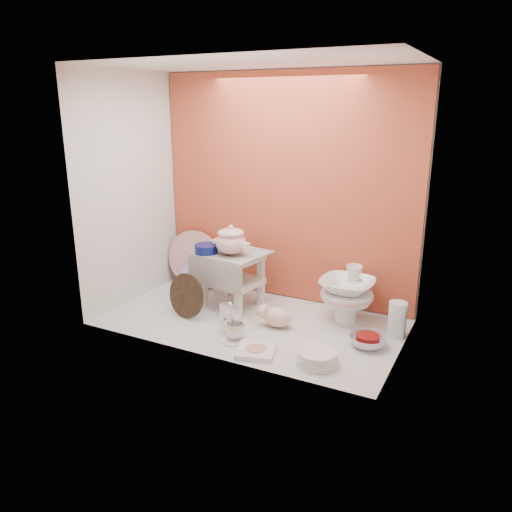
{
  "coord_description": "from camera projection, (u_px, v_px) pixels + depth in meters",
  "views": [
    {
      "loc": [
        1.32,
        -2.51,
        1.28
      ],
      "look_at": [
        0.02,
        0.02,
        0.42
      ],
      "focal_mm": 34.97,
      "sensor_mm": 36.0,
      "label": 1
    }
  ],
  "objects": [
    {
      "name": "teacup_saucer",
      "position": [
        235.0,
        339.0,
        2.83
      ],
      "size": [
        0.22,
        0.22,
        0.01
      ],
      "primitive_type": "cylinder",
      "rotation": [
        0.0,
        0.0,
        -0.28
      ],
      "color": "white",
      "rests_on": "ground"
    },
    {
      "name": "gold_rim_teacup",
      "position": [
        235.0,
        331.0,
        2.82
      ],
      "size": [
        0.13,
        0.13,
        0.09
      ],
      "primitive_type": "imported",
      "rotation": [
        0.0,
        0.0,
        0.17
      ],
      "color": "white",
      "rests_on": "teacup_saucer"
    },
    {
      "name": "niche_shell",
      "position": [
        265.0,
        167.0,
        2.96
      ],
      "size": [
        1.86,
        1.03,
        1.53
      ],
      "color": "#C13730",
      "rests_on": "ground"
    },
    {
      "name": "ground",
      "position": [
        252.0,
        321.0,
        3.08
      ],
      "size": [
        1.8,
        1.8,
        0.0
      ],
      "primitive_type": "plane",
      "color": "silver",
      "rests_on": "ground"
    },
    {
      "name": "lattice_dish",
      "position": [
        256.0,
        351.0,
        2.68
      ],
      "size": [
        0.25,
        0.25,
        0.03
      ],
      "primitive_type": "cube",
      "rotation": [
        0.0,
        0.0,
        0.31
      ],
      "color": "white",
      "rests_on": "ground"
    },
    {
      "name": "dinner_plate_stack",
      "position": [
        317.0,
        357.0,
        2.56
      ],
      "size": [
        0.23,
        0.23,
        0.07
      ],
      "primitive_type": "cylinder",
      "rotation": [
        0.0,
        0.0,
        -0.03
      ],
      "color": "white",
      "rests_on": "ground"
    },
    {
      "name": "plush_pig",
      "position": [
        278.0,
        317.0,
        2.98
      ],
      "size": [
        0.24,
        0.18,
        0.13
      ],
      "primitive_type": "ellipsoid",
      "rotation": [
        0.0,
        0.0,
        -0.13
      ],
      "color": "beige",
      "rests_on": "ground"
    },
    {
      "name": "step_stool",
      "position": [
        232.0,
        279.0,
        3.28
      ],
      "size": [
        0.48,
        0.43,
        0.37
      ],
      "primitive_type": null,
      "rotation": [
        0.0,
        0.0,
        -0.16
      ],
      "color": "silver",
      "rests_on": "ground"
    },
    {
      "name": "mantel_clock",
      "position": [
        230.0,
        319.0,
        2.87
      ],
      "size": [
        0.15,
        0.1,
        0.2
      ],
      "primitive_type": "cube",
      "rotation": [
        0.0,
        0.0,
        -0.37
      ],
      "color": "silver",
      "rests_on": "ground"
    },
    {
      "name": "porcelain_tower",
      "position": [
        347.0,
        293.0,
        3.03
      ],
      "size": [
        0.43,
        0.43,
        0.37
      ],
      "primitive_type": null,
      "rotation": [
        0.0,
        0.0,
        -0.43
      ],
      "color": "white",
      "rests_on": "ground"
    },
    {
      "name": "lacquer_tray",
      "position": [
        186.0,
        296.0,
        3.11
      ],
      "size": [
        0.29,
        0.11,
        0.28
      ],
      "primitive_type": null,
      "rotation": [
        0.0,
        0.0,
        -0.17
      ],
      "color": "black",
      "rests_on": "ground"
    },
    {
      "name": "blue_white_vase",
      "position": [
        198.0,
        270.0,
        3.61
      ],
      "size": [
        0.29,
        0.29,
        0.27
      ],
      "primitive_type": "imported",
      "rotation": [
        0.0,
        0.0,
        0.13
      ],
      "color": "white",
      "rests_on": "ground"
    },
    {
      "name": "crystal_bowl",
      "position": [
        368.0,
        341.0,
        2.75
      ],
      "size": [
        0.27,
        0.27,
        0.06
      ],
      "primitive_type": "imported",
      "rotation": [
        0.0,
        0.0,
        -0.4
      ],
      "color": "silver",
      "rests_on": "ground"
    },
    {
      "name": "cobalt_bowl",
      "position": [
        206.0,
        249.0,
        3.2
      ],
      "size": [
        0.19,
        0.19,
        0.06
      ],
      "primitive_type": "cylinder",
      "rotation": [
        0.0,
        0.0,
        0.34
      ],
      "color": "#0A1452",
      "rests_on": "step_stool"
    },
    {
      "name": "floral_platter",
      "position": [
        194.0,
        258.0,
        3.66
      ],
      "size": [
        0.42,
        0.13,
        0.41
      ],
      "primitive_type": null,
      "rotation": [
        0.0,
        0.0,
        0.14
      ],
      "color": "silver",
      "rests_on": "ground"
    },
    {
      "name": "clear_glass_vase",
      "position": [
        397.0,
        319.0,
        2.86
      ],
      "size": [
        0.13,
        0.13,
        0.21
      ],
      "primitive_type": "cylinder",
      "rotation": [
        0.0,
        0.0,
        -0.29
      ],
      "color": "silver",
      "rests_on": "ground"
    },
    {
      "name": "soup_tureen",
      "position": [
        231.0,
        240.0,
        3.13
      ],
      "size": [
        0.24,
        0.24,
        0.2
      ],
      "primitive_type": null,
      "rotation": [
        0.0,
        0.0,
        -0.01
      ],
      "color": "white",
      "rests_on": "step_stool"
    }
  ]
}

